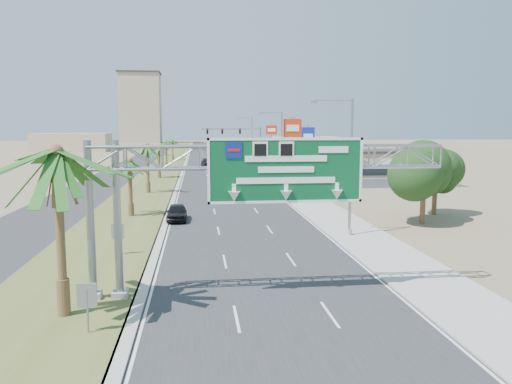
{
  "coord_description": "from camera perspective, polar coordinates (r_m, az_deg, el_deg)",
  "views": [
    {
      "loc": [
        -3.53,
        -12.97,
        7.97
      ],
      "look_at": [
        -0.15,
        15.8,
        4.2
      ],
      "focal_mm": 35.0,
      "sensor_mm": 36.0,
      "label": 1
    }
  ],
  "objects": [
    {
      "name": "car_far",
      "position": [
        102.96,
        -5.69,
        3.37
      ],
      "size": [
        2.35,
        5.38,
        1.54
      ],
      "primitive_type": "imported",
      "rotation": [
        0.0,
        0.0,
        -0.04
      ],
      "color": "black",
      "rests_on": "ground"
    },
    {
      "name": "building_distant_right",
      "position": [
        156.69,
        5.68,
        5.38
      ],
      "size": [
        20.0,
        12.0,
        5.0
      ],
      "primitive_type": "cube",
      "color": "tan",
      "rests_on": "ground"
    },
    {
      "name": "tower_distant",
      "position": [
        264.67,
        -13.05,
        9.29
      ],
      "size": [
        20.0,
        16.0,
        35.0
      ],
      "primitive_type": "cube",
      "color": "tan",
      "rests_on": "ground"
    },
    {
      "name": "car_right_lane",
      "position": [
        73.45,
        0.39,
        1.82
      ],
      "size": [
        3.13,
        6.02,
        1.62
      ],
      "primitive_type": "imported",
      "rotation": [
        0.0,
        0.0,
        -0.08
      ],
      "color": "gray",
      "rests_on": "ground"
    },
    {
      "name": "palm_row_b",
      "position": [
        45.46,
        -14.26,
        3.31
      ],
      "size": [
        3.99,
        3.99,
        5.95
      ],
      "color": "brown",
      "rests_on": "ground"
    },
    {
      "name": "opposing_road",
      "position": [
        123.96,
        -12.96,
        3.54
      ],
      "size": [
        8.0,
        300.0,
        0.02
      ],
      "primitive_type": "cube",
      "color": "#28282B",
      "rests_on": "ground"
    },
    {
      "name": "road",
      "position": [
        123.27,
        -5.06,
        3.68
      ],
      "size": [
        12.0,
        300.0,
        0.02
      ],
      "primitive_type": "cube",
      "color": "#28282B",
      "rests_on": "ground"
    },
    {
      "name": "pole_sign_red_near",
      "position": [
        66.43,
        4.19,
        6.82
      ],
      "size": [
        2.4,
        0.37,
        9.26
      ],
      "color": "gray",
      "rests_on": "ground"
    },
    {
      "name": "car_mid_lane",
      "position": [
        75.63,
        -4.26,
        1.83
      ],
      "size": [
        1.59,
        3.98,
        1.29
      ],
      "primitive_type": "imported",
      "rotation": [
        0.0,
        0.0,
        -0.06
      ],
      "color": "maroon",
      "rests_on": "ground"
    },
    {
      "name": "building_distant_left",
      "position": [
        177.94,
        -20.27,
        5.36
      ],
      "size": [
        24.0,
        14.0,
        6.0
      ],
      "primitive_type": "cube",
      "color": "tan",
      "rests_on": "ground"
    },
    {
      "name": "car_left_lane",
      "position": [
        43.23,
        -9.05,
        -2.34
      ],
      "size": [
        1.74,
        4.23,
        1.44
      ],
      "primitive_type": "imported",
      "rotation": [
        0.0,
        0.0,
        0.01
      ],
      "color": "black",
      "rests_on": "ground"
    },
    {
      "name": "streetlight_near",
      "position": [
        36.75,
        10.47,
        2.18
      ],
      "size": [
        3.27,
        0.44,
        10.0
      ],
      "color": "gray",
      "rests_on": "ground"
    },
    {
      "name": "palm_row_c",
      "position": [
        61.3,
        -12.34,
        5.09
      ],
      "size": [
        3.99,
        3.99,
        6.75
      ],
      "color": "brown",
      "rests_on": "ground"
    },
    {
      "name": "oak_near",
      "position": [
        43.28,
        18.68,
        2.46
      ],
      "size": [
        4.5,
        4.5,
        6.8
      ],
      "color": "brown",
      "rests_on": "ground"
    },
    {
      "name": "median_signback_b",
      "position": [
        32.03,
        -15.54,
        -4.6
      ],
      "size": [
        0.75,
        0.08,
        2.08
      ],
      "color": "gray",
      "rests_on": "ground"
    },
    {
      "name": "median_grass",
      "position": [
        123.39,
        -9.72,
        3.63
      ],
      "size": [
        7.0,
        300.0,
        0.12
      ],
      "primitive_type": "cube",
      "color": "#4A5827",
      "rests_on": "ground"
    },
    {
      "name": "signal_mast",
      "position": [
        85.44,
        -0.86,
        5.32
      ],
      "size": [
        10.28,
        0.71,
        8.0
      ],
      "color": "gray",
      "rests_on": "ground"
    },
    {
      "name": "palm_row_d",
      "position": [
        79.27,
        -11.06,
        4.71
      ],
      "size": [
        3.99,
        3.99,
        5.45
      ],
      "color": "brown",
      "rests_on": "ground"
    },
    {
      "name": "palm_near",
      "position": [
        21.74,
        -21.88,
        4.15
      ],
      "size": [
        5.7,
        5.7,
        8.35
      ],
      "color": "brown",
      "rests_on": "ground"
    },
    {
      "name": "pole_sign_blue",
      "position": [
        75.6,
        5.96,
        5.97
      ],
      "size": [
        2.02,
        0.59,
        8.17
      ],
      "color": "gray",
      "rests_on": "ground"
    },
    {
      "name": "sidewalk_right",
      "position": [
        123.81,
        -1.12,
        3.74
      ],
      "size": [
        4.0,
        300.0,
        0.1
      ],
      "primitive_type": "cube",
      "color": "#9E9B93",
      "rests_on": "ground"
    },
    {
      "name": "sign_gantry",
      "position": [
        23.1,
        -0.55,
        2.67
      ],
      "size": [
        16.75,
        1.24,
        7.5
      ],
      "color": "gray",
      "rests_on": "ground"
    },
    {
      "name": "oak_far",
      "position": [
        48.24,
        19.84,
        2.04
      ],
      "size": [
        3.5,
        3.5,
        5.6
      ],
      "color": "brown",
      "rests_on": "ground"
    },
    {
      "name": "streetlight_far",
      "position": [
        101.6,
        -0.59,
        5.56
      ],
      "size": [
        3.27,
        0.44,
        10.0
      ],
      "color": "gray",
      "rests_on": "ground"
    },
    {
      "name": "palm_row_f",
      "position": [
        123.15,
        -9.53,
        5.79
      ],
      "size": [
        3.99,
        3.99,
        5.75
      ],
      "color": "brown",
      "rests_on": "ground"
    },
    {
      "name": "pole_sign_red_far",
      "position": [
        100.55,
        1.78,
        6.71
      ],
      "size": [
        2.17,
        1.05,
        8.53
      ],
      "color": "gray",
      "rests_on": "ground"
    },
    {
      "name": "palm_row_e",
      "position": [
        98.19,
        -10.24,
        5.61
      ],
      "size": [
        3.99,
        3.99,
        6.15
      ],
      "color": "brown",
      "rests_on": "ground"
    },
    {
      "name": "store_building",
      "position": [
        83.2,
        11.2,
        3.16
      ],
      "size": [
        18.0,
        10.0,
        4.0
      ],
      "primitive_type": "cube",
      "color": "tan",
      "rests_on": "ground"
    },
    {
      "name": "median_signback_a",
      "position": [
        20.5,
        -18.75,
        -11.52
      ],
      "size": [
        0.75,
        0.08,
        2.08
      ],
      "color": "gray",
      "rests_on": "ground"
    },
    {
      "name": "streetlight_mid",
      "position": [
        65.94,
        2.76,
        4.56
      ],
      "size": [
        3.27,
        0.44,
        10.0
      ],
      "color": "gray",
      "rests_on": "ground"
    }
  ]
}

